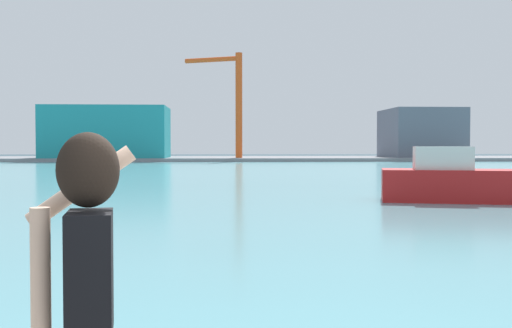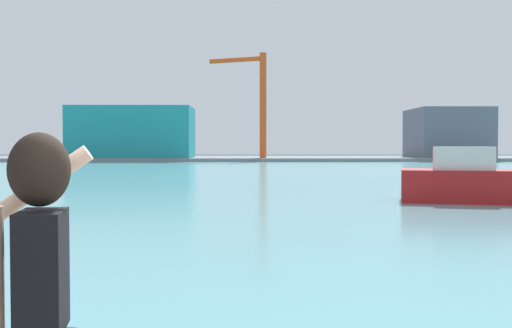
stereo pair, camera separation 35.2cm
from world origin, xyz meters
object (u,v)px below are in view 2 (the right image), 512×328
(person_photographer, at_px, (40,279))
(warehouse_right, at_px, (447,133))
(boat_moored, at_px, (481,182))
(warehouse_left, at_px, (133,132))
(port_crane, at_px, (257,96))

(person_photographer, height_order, warehouse_right, warehouse_right)
(boat_moored, bearing_deg, warehouse_right, 86.48)
(boat_moored, bearing_deg, warehouse_left, 125.72)
(warehouse_right, bearing_deg, boat_moored, -107.45)
(warehouse_right, bearing_deg, warehouse_left, -176.53)
(boat_moored, xyz_separation_m, warehouse_right, (21.95, 69.84, 3.45))
(port_crane, bearing_deg, boat_moored, -82.95)
(person_photographer, distance_m, warehouse_left, 89.69)
(person_photographer, relative_size, warehouse_left, 0.10)
(warehouse_left, distance_m, port_crane, 19.62)
(port_crane, bearing_deg, person_photographer, -91.57)
(person_photographer, bearing_deg, warehouse_left, 1.93)
(boat_moored, bearing_deg, person_photographer, -102.05)
(boat_moored, height_order, warehouse_right, warehouse_right)
(boat_moored, distance_m, port_crane, 65.86)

